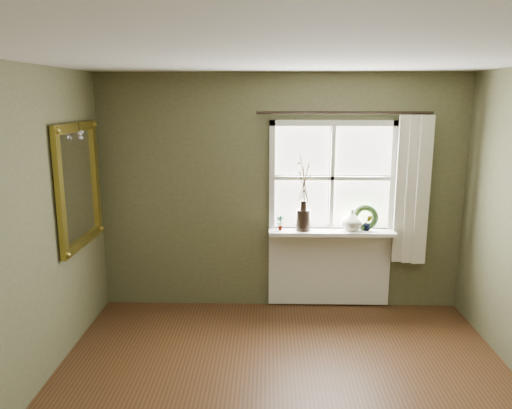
{
  "coord_description": "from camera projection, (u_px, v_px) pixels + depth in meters",
  "views": [
    {
      "loc": [
        -0.14,
        -3.13,
        2.35
      ],
      "look_at": [
        -0.26,
        1.55,
        1.33
      ],
      "focal_mm": 35.0,
      "sensor_mm": 36.0,
      "label": 1
    }
  ],
  "objects": [
    {
      "name": "cream_vase",
      "position": [
        352.0,
        220.0,
        5.39
      ],
      "size": [
        0.27,
        0.27,
        0.23
      ],
      "primitive_type": "imported",
      "rotation": [
        0.0,
        0.0,
        0.25
      ],
      "color": "beige",
      "rests_on": "window_sill"
    },
    {
      "name": "wall_back",
      "position": [
        281.0,
        193.0,
        5.53
      ],
      "size": [
        4.0,
        0.1,
        2.6
      ],
      "primitive_type": "cube",
      "color": "brown",
      "rests_on": "ground"
    },
    {
      "name": "window_frame",
      "position": [
        332.0,
        178.0,
        5.41
      ],
      "size": [
        1.36,
        0.06,
        1.24
      ],
      "color": "white",
      "rests_on": "wall_back"
    },
    {
      "name": "gilt_mirror",
      "position": [
        79.0,
        185.0,
        4.79
      ],
      "size": [
        0.1,
        1.0,
        1.19
      ],
      "color": "white",
      "rests_on": "wall_left"
    },
    {
      "name": "curtain_rod",
      "position": [
        344.0,
        113.0,
        5.2
      ],
      "size": [
        1.84,
        0.03,
        0.03
      ],
      "primitive_type": "cylinder",
      "rotation": [
        0.0,
        1.57,
        0.0
      ],
      "color": "black",
      "rests_on": "wall_back"
    },
    {
      "name": "wreath",
      "position": [
        365.0,
        220.0,
        5.43
      ],
      "size": [
        0.29,
        0.15,
        0.29
      ],
      "primitive_type": "torus",
      "rotation": [
        1.36,
        0.0,
        -0.08
      ],
      "color": "#263F1C",
      "rests_on": "window_sill"
    },
    {
      "name": "window_sill",
      "position": [
        331.0,
        232.0,
        5.42
      ],
      "size": [
        1.36,
        0.26,
        0.04
      ],
      "primitive_type": "cube",
      "color": "white",
      "rests_on": "wall_back"
    },
    {
      "name": "potted_plant_right",
      "position": [
        368.0,
        223.0,
        5.39
      ],
      "size": [
        0.1,
        0.08,
        0.18
      ],
      "primitive_type": "imported",
      "rotation": [
        0.0,
        0.0,
        -0.05
      ],
      "color": "#263F1C",
      "rests_on": "window_sill"
    },
    {
      "name": "window_apron",
      "position": [
        329.0,
        267.0,
        5.63
      ],
      "size": [
        1.36,
        0.04,
        0.88
      ],
      "primitive_type": "cube",
      "color": "white",
      "rests_on": "ground"
    },
    {
      "name": "curtain",
      "position": [
        412.0,
        190.0,
        5.31
      ],
      "size": [
        0.36,
        0.12,
        1.59
      ],
      "primitive_type": "cube",
      "color": "beige",
      "rests_on": "wall_back"
    },
    {
      "name": "dark_jug",
      "position": [
        303.0,
        220.0,
        5.4
      ],
      "size": [
        0.19,
        0.19,
        0.23
      ],
      "primitive_type": "cylinder",
      "rotation": [
        0.0,
        0.0,
        0.26
      ],
      "color": "black",
      "rests_on": "window_sill"
    },
    {
      "name": "potted_plant_left",
      "position": [
        280.0,
        223.0,
        5.42
      ],
      "size": [
        0.1,
        0.08,
        0.16
      ],
      "primitive_type": "imported",
      "rotation": [
        0.0,
        0.0,
        -0.31
      ],
      "color": "#263F1C",
      "rests_on": "window_sill"
    },
    {
      "name": "ceiling",
      "position": [
        292.0,
        54.0,
        3.0
      ],
      "size": [
        4.5,
        4.5,
        0.0
      ],
      "primitive_type": "plane",
      "color": "silver",
      "rests_on": "ground"
    }
  ]
}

